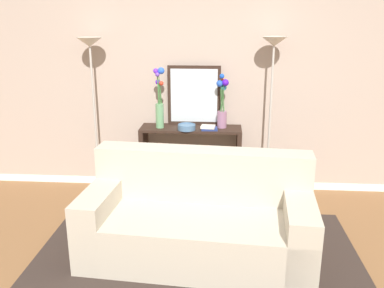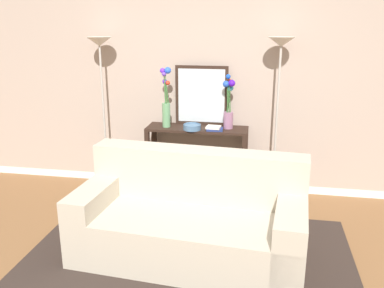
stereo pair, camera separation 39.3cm
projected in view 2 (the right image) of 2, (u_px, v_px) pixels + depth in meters
The scene contains 12 objects.
back_wall at pixel (213, 79), 4.78m from camera, with size 12.00×0.15×2.64m.
area_rug at pixel (187, 263), 3.50m from camera, with size 2.79×1.98×0.01m.
couch at pixel (191, 221), 3.56m from camera, with size 1.97×1.04×0.88m.
console_table at pixel (197, 149), 4.75m from camera, with size 1.14×0.35×0.81m.
floor_lamp_left at pixel (101, 72), 4.65m from camera, with size 0.28×0.28×1.79m.
floor_lamp_right at pixel (279, 75), 4.32m from camera, with size 0.28×0.28×1.80m.
wall_mirror at pixel (201, 96), 4.70m from camera, with size 0.60×0.02×0.67m.
vase_tall_flowers at pixel (166, 103), 4.62m from camera, with size 0.12×0.11×0.67m.
vase_short_flowers at pixel (229, 104), 4.56m from camera, with size 0.14×0.13×0.61m.
fruit_bowl at pixel (192, 127), 4.57m from camera, with size 0.20×0.20×0.06m.
book_stack at pixel (214, 128), 4.55m from camera, with size 0.19×0.15×0.04m.
book_row_under_console at pixel (168, 187), 4.95m from camera, with size 0.25×0.17×0.12m.
Camera 2 is at (0.61, -2.51, 1.98)m, focal length 38.85 mm.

